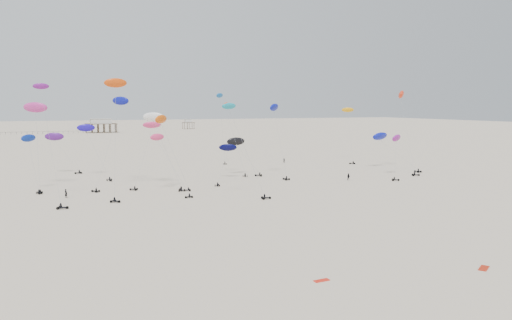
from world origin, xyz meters
name	(u,v)px	position (x,y,z in m)	size (l,w,h in m)	color
ground_plane	(157,150)	(0.00, 200.00, 0.00)	(900.00, 900.00, 0.00)	beige
pavilion_main	(101,127)	(-10.00, 350.00, 4.22)	(21.00, 13.00, 9.80)	brown
pavilion_small	(188,125)	(60.00, 380.00, 3.49)	(9.00, 7.00, 8.00)	brown
pier_fence	(19,133)	(-62.00, 350.00, 0.77)	(80.20, 0.20, 1.50)	black
rig_0	(91,138)	(-32.01, 124.21, 10.33)	(7.91, 12.63, 16.28)	black
rig_1	(231,125)	(3.04, 113.05, 13.64)	(6.80, 6.99, 19.93)	black
rig_2	(349,122)	(52.26, 132.48, 13.16)	(8.55, 14.23, 20.41)	black
rig_3	(31,153)	(-45.71, 105.94, 8.58)	(4.28, 7.43, 12.73)	black
rig_4	(115,104)	(-28.48, 97.97, 19.23)	(6.06, 16.50, 26.45)	black
rig_5	(221,115)	(8.97, 139.65, 15.83)	(3.73, 4.11, 22.98)	black
rig_6	(36,114)	(-44.55, 109.94, 17.04)	(6.09, 10.86, 20.14)	black
rig_7	(247,150)	(-5.11, 80.41, 9.99)	(9.41, 5.04, 19.61)	black
rig_8	(159,130)	(-18.80, 100.73, 13.32)	(7.76, 10.73, 18.01)	black
rig_9	(148,138)	(-20.49, 104.86, 11.41)	(8.83, 8.88, 16.05)	black
rig_10	(240,147)	(5.45, 113.04, 7.75)	(8.85, 6.30, 11.00)	black
rig_11	(52,151)	(-41.41, 87.68, 10.52)	(5.50, 9.95, 23.45)	black
rig_12	(165,130)	(-18.45, 95.25, 13.57)	(8.34, 4.37, 17.06)	black
rig_13	(58,143)	(-39.86, 134.64, 8.72)	(9.69, 4.08, 11.88)	black
rig_14	(396,145)	(43.62, 95.83, 8.41)	(10.14, 11.40, 13.51)	black
rig_15	(384,140)	(51.01, 111.06, 8.60)	(8.11, 16.53, 15.57)	black
rig_16	(226,153)	(-0.62, 106.51, 6.85)	(9.59, 13.19, 13.71)	black
rig_17	(116,117)	(-27.40, 106.96, 16.37)	(10.26, 11.55, 21.93)	black
rig_18	(166,153)	(-18.99, 92.59, 8.83)	(7.29, 11.13, 14.91)	black
rig_19	(403,106)	(53.33, 105.58, 18.63)	(8.89, 17.40, 25.01)	black
rig_20	(276,121)	(14.13, 108.22, 14.76)	(4.83, 13.03, 20.16)	black
spectator_0	(66,198)	(-39.18, 95.76, 0.00)	(0.78, 0.53, 2.14)	black
spectator_1	(348,180)	(27.96, 94.28, 0.00)	(1.00, 0.58, 2.06)	black
spectator_3	(284,163)	(29.41, 135.53, 0.00)	(0.68, 0.47, 1.87)	black
grounded_kite_a	(484,268)	(4.89, 29.38, 0.00)	(2.20, 0.90, 0.08)	#B8210B
grounded_kite_b	(322,281)	(-14.72, 32.94, 0.00)	(1.80, 0.70, 0.07)	red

